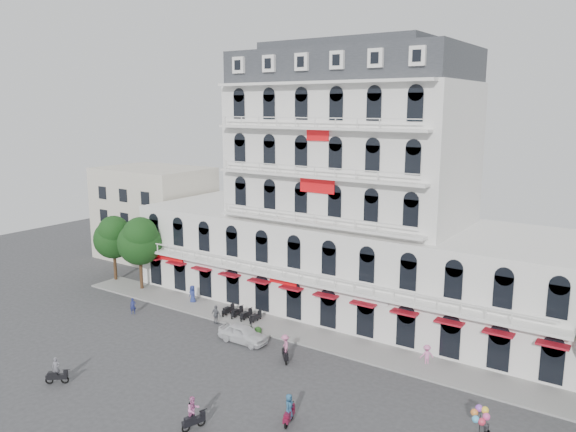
# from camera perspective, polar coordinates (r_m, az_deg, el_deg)

# --- Properties ---
(ground) EXTENTS (120.00, 120.00, 0.00)m
(ground) POSITION_cam_1_polar(r_m,az_deg,el_deg) (44.35, -5.53, -15.57)
(ground) COLOR #38383A
(ground) RESTS_ON ground
(sidewalk) EXTENTS (53.00, 4.00, 0.16)m
(sidewalk) POSITION_cam_1_polar(r_m,az_deg,el_deg) (50.89, 1.10, -11.79)
(sidewalk) COLOR gray
(sidewalk) RESTS_ON ground
(main_building) EXTENTS (45.00, 15.00, 25.80)m
(main_building) POSITION_cam_1_polar(r_m,az_deg,el_deg) (55.53, 6.23, 0.75)
(main_building) COLOR silver
(main_building) RESTS_ON ground
(flank_building_west) EXTENTS (14.00, 10.00, 12.00)m
(flank_building_west) POSITION_cam_1_polar(r_m,az_deg,el_deg) (76.24, -13.37, 0.31)
(flank_building_west) COLOR beige
(flank_building_west) RESTS_ON ground
(traffic_island) EXTENTS (3.20, 3.20, 1.60)m
(traffic_island) POSITION_cam_1_polar(r_m,az_deg,el_deg) (50.19, -3.75, -11.93)
(traffic_island) COLOR gray
(traffic_island) RESTS_ON ground
(parked_scooter_row) EXTENTS (4.40, 1.80, 1.10)m
(parked_scooter_row) POSITION_cam_1_polar(r_m,az_deg,el_deg) (54.25, -4.74, -10.43)
(parked_scooter_row) COLOR black
(parked_scooter_row) RESTS_ON ground
(tree_west_outer) EXTENTS (4.50, 4.48, 7.76)m
(tree_west_outer) POSITION_cam_1_polar(r_m,az_deg,el_deg) (67.00, -17.32, -1.93)
(tree_west_outer) COLOR #382314
(tree_west_outer) RESTS_ON ground
(tree_west_inner) EXTENTS (4.76, 4.76, 8.25)m
(tree_west_inner) POSITION_cam_1_polar(r_m,az_deg,el_deg) (62.84, -14.84, -2.33)
(tree_west_inner) COLOR #382314
(tree_west_inner) RESTS_ON ground
(parked_car) EXTENTS (4.55, 1.88, 1.54)m
(parked_car) POSITION_cam_1_polar(r_m,az_deg,el_deg) (49.12, -4.60, -11.82)
(parked_car) COLOR white
(parked_car) RESTS_ON ground
(rider_west) EXTENTS (1.40, 1.22, 2.04)m
(rider_west) POSITION_cam_1_polar(r_m,az_deg,el_deg) (45.49, -22.46, -14.45)
(rider_west) COLOR black
(rider_west) RESTS_ON ground
(rider_southwest) EXTENTS (0.88, 1.66, 2.22)m
(rider_southwest) POSITION_cam_1_polar(r_m,az_deg,el_deg) (37.45, -9.60, -19.08)
(rider_southwest) COLOR black
(rider_southwest) RESTS_ON ground
(rider_east) EXTENTS (0.74, 1.67, 2.05)m
(rider_east) POSITION_cam_1_polar(r_m,az_deg,el_deg) (37.57, 0.10, -19.05)
(rider_east) COLOR maroon
(rider_east) RESTS_ON ground
(rider_center) EXTENTS (1.29, 1.35, 2.28)m
(rider_center) POSITION_cam_1_polar(r_m,az_deg,el_deg) (45.34, -0.30, -13.20)
(rider_center) COLOR black
(rider_center) RESTS_ON ground
(pedestrian_left) EXTENTS (1.03, 0.78, 1.88)m
(pedestrian_left) POSITION_cam_1_polar(r_m,az_deg,el_deg) (58.80, -9.68, -7.84)
(pedestrian_left) COLOR navy
(pedestrian_left) RESTS_ON ground
(pedestrian_mid) EXTENTS (1.11, 0.52, 1.84)m
(pedestrian_mid) POSITION_cam_1_polar(r_m,az_deg,el_deg) (53.07, -7.31, -9.92)
(pedestrian_mid) COLOR #5C5E64
(pedestrian_mid) RESTS_ON ground
(pedestrian_right) EXTENTS (1.23, 1.16, 1.67)m
(pedestrian_right) POSITION_cam_1_polar(r_m,az_deg,el_deg) (46.26, 13.92, -13.55)
(pedestrian_right) COLOR pink
(pedestrian_right) RESTS_ON ground
(pedestrian_far) EXTENTS (0.66, 0.67, 1.56)m
(pedestrian_far) POSITION_cam_1_polar(r_m,az_deg,el_deg) (57.23, -15.47, -8.81)
(pedestrian_far) COLOR navy
(pedestrian_far) RESTS_ON ground
(balloon_vendor) EXTENTS (1.50, 1.36, 2.45)m
(balloon_vendor) POSITION_cam_1_polar(r_m,az_deg,el_deg) (37.00, 19.21, -19.77)
(balloon_vendor) COLOR #4F4E55
(balloon_vendor) RESTS_ON ground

